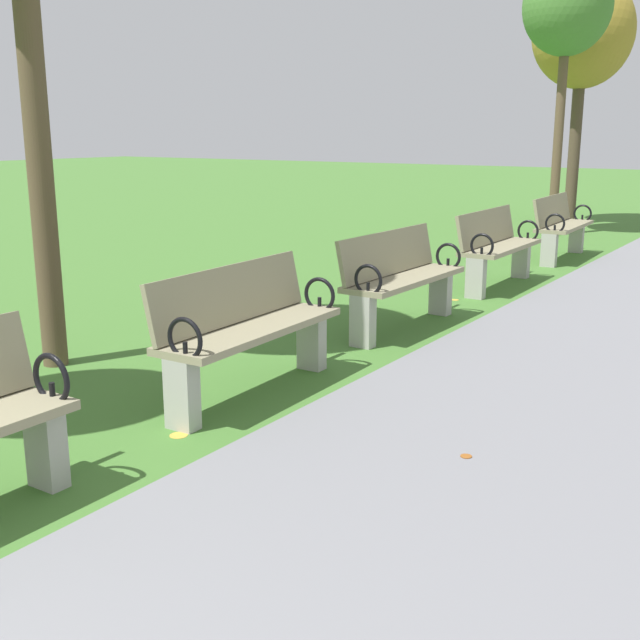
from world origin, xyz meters
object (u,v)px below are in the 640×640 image
Objects in this scene: park_bench_3 at (247,327)px; park_bench_5 at (497,246)px; park_bench_4 at (400,277)px; tree_5 at (583,34)px; park_bench_6 at (561,225)px; tree_4 at (567,9)px.

park_bench_5 is (-0.00, 4.65, 0.00)m from park_bench_3.
tree_5 reaches higher than park_bench_4.
park_bench_6 is at bearing 90.00° from park_bench_4.
park_bench_3 is 7.12m from park_bench_6.
tree_5 is (-1.15, 4.40, 3.06)m from park_bench_6.
park_bench_5 is at bearing -90.00° from park_bench_6.
tree_5 is at bearing 97.08° from park_bench_4.
tree_5 reaches higher than park_bench_5.
park_bench_3 is 11.98m from tree_5.
park_bench_3 and park_bench_4 have the same top height.
park_bench_4 is 0.35× the size of tree_5.
park_bench_5 is 2.48m from park_bench_6.
park_bench_3 is 1.00× the size of park_bench_4.
park_bench_6 is 0.35× the size of tree_4.
park_bench_6 is (0.00, 7.12, 0.00)m from park_bench_3.
park_bench_6 is at bearing -75.33° from tree_5.
park_bench_3 is 4.65m from park_bench_5.
tree_5 is (-1.15, 9.28, 3.06)m from park_bench_4.
park_bench_5 is (-0.00, 2.40, 0.00)m from park_bench_4.
park_bench_4 is at bearing -90.00° from park_bench_6.
park_bench_3 is 0.35× the size of tree_5.
tree_4 is (-0.90, 7.41, 3.27)m from park_bench_4.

